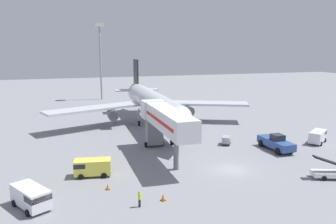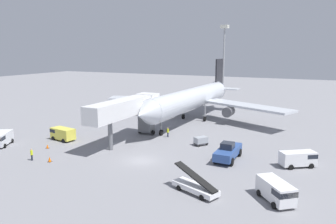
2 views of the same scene
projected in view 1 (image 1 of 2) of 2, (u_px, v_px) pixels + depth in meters
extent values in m
plane|color=gray|center=(232.00, 170.00, 43.93)|extent=(300.00, 300.00, 0.00)
cylinder|color=silver|center=(153.00, 103.00, 66.71)|extent=(5.69, 33.43, 4.47)
cone|color=silver|center=(183.00, 122.00, 49.13)|extent=(4.52, 4.10, 4.38)
cone|color=silver|center=(135.00, 90.00, 85.26)|extent=(4.47, 6.28, 4.24)
cube|color=#232328|center=(136.00, 74.00, 83.05)|extent=(0.54, 4.83, 7.15)
cube|color=silver|center=(147.00, 89.00, 84.09)|extent=(5.49, 3.70, 0.24)
cube|color=silver|center=(126.00, 90.00, 82.63)|extent=(5.49, 3.70, 0.24)
cube|color=silver|center=(201.00, 103.00, 72.66)|extent=(20.14, 12.53, 0.44)
cube|color=silver|center=(95.00, 108.00, 66.53)|extent=(20.36, 11.30, 0.44)
cylinder|color=#4C4C51|center=(188.00, 111.00, 70.80)|extent=(2.15, 2.74, 2.05)
cylinder|color=#4C4C51|center=(113.00, 115.00, 66.51)|extent=(2.15, 2.74, 2.05)
cylinder|color=gray|center=(172.00, 132.00, 54.99)|extent=(0.28, 0.28, 3.08)
cylinder|color=black|center=(172.00, 141.00, 55.27)|extent=(0.39, 1.11, 1.10)
cylinder|color=gray|center=(163.00, 115.00, 69.83)|extent=(0.28, 0.28, 3.08)
cylinder|color=black|center=(163.00, 122.00, 70.11)|extent=(0.39, 1.11, 1.10)
cylinder|color=gray|center=(139.00, 116.00, 68.44)|extent=(0.28, 0.28, 3.08)
cylinder|color=black|center=(139.00, 123.00, 68.72)|extent=(0.39, 1.11, 1.10)
cube|color=silver|center=(169.00, 120.00, 45.90)|extent=(3.23, 15.78, 2.70)
cube|color=red|center=(158.00, 120.00, 45.46)|extent=(0.23, 13.22, 0.44)
cube|color=silver|center=(153.00, 109.00, 53.85)|extent=(3.49, 2.85, 2.84)
cube|color=#232833|center=(151.00, 106.00, 55.02)|extent=(3.30, 0.29, 0.90)
cube|color=slate|center=(154.00, 131.00, 53.93)|extent=(2.58, 1.84, 4.27)
cylinder|color=black|center=(146.00, 145.00, 53.91)|extent=(0.31, 0.80, 0.80)
cylinder|color=black|center=(163.00, 143.00, 54.74)|extent=(0.31, 0.80, 0.80)
cylinder|color=slate|center=(176.00, 152.00, 43.63)|extent=(0.70, 0.70, 4.67)
cube|color=#2D4C8E|center=(276.00, 143.00, 52.29)|extent=(2.40, 6.90, 1.13)
cube|color=#232833|center=(278.00, 137.00, 51.78)|extent=(1.67, 1.80, 0.90)
cylinder|color=black|center=(291.00, 150.00, 50.64)|extent=(0.40, 1.10, 1.10)
cylinder|color=black|center=(278.00, 151.00, 49.96)|extent=(0.40, 1.10, 1.10)
cylinder|color=black|center=(273.00, 142.00, 54.83)|extent=(0.40, 1.10, 1.10)
cylinder|color=black|center=(261.00, 143.00, 54.15)|extent=(0.40, 1.10, 1.10)
cube|color=white|center=(335.00, 174.00, 40.88)|extent=(5.79, 3.65, 0.55)
cube|color=black|center=(336.00, 164.00, 40.64)|extent=(5.54, 2.93, 1.95)
cylinder|color=black|center=(324.00, 178.00, 40.21)|extent=(0.64, 0.42, 0.60)
cylinder|color=black|center=(319.00, 173.00, 41.84)|extent=(0.64, 0.42, 0.60)
cube|color=white|center=(31.00, 196.00, 33.25)|extent=(4.15, 5.16, 1.84)
cube|color=#1E232D|center=(38.00, 197.00, 32.10)|extent=(2.59, 2.36, 0.59)
cylinder|color=black|center=(48.00, 205.00, 33.16)|extent=(0.66, 0.78, 0.68)
cylinder|color=black|center=(28.00, 213.00, 31.71)|extent=(0.66, 0.78, 0.68)
cylinder|color=black|center=(34.00, 197.00, 35.11)|extent=(0.66, 0.78, 0.68)
cylinder|color=black|center=(15.00, 203.00, 33.66)|extent=(0.66, 0.78, 0.68)
cube|color=white|center=(318.00, 136.00, 56.17)|extent=(4.84, 4.14, 1.77)
cube|color=#1E232D|center=(320.00, 132.00, 57.32)|extent=(2.28, 2.38, 0.57)
cylinder|color=black|center=(314.00, 138.00, 57.97)|extent=(0.75, 0.66, 0.68)
cylinder|color=black|center=(325.00, 140.00, 56.92)|extent=(0.75, 0.66, 0.68)
cylinder|color=black|center=(309.00, 142.00, 55.73)|extent=(0.75, 0.66, 0.68)
cylinder|color=black|center=(321.00, 144.00, 54.68)|extent=(0.75, 0.66, 0.68)
cube|color=#E5DB4C|center=(93.00, 167.00, 41.58)|extent=(4.69, 2.70, 1.82)
cube|color=#1E232D|center=(80.00, 164.00, 41.28)|extent=(1.73, 2.23, 0.58)
cylinder|color=black|center=(81.00, 177.00, 40.60)|extent=(0.73, 0.47, 0.68)
cylinder|color=black|center=(82.00, 171.00, 42.46)|extent=(0.73, 0.47, 0.68)
cylinder|color=black|center=(104.00, 175.00, 41.01)|extent=(0.73, 0.47, 0.68)
cylinder|color=black|center=(104.00, 170.00, 42.87)|extent=(0.73, 0.47, 0.68)
cube|color=#38383D|center=(226.00, 143.00, 55.44)|extent=(2.22, 2.44, 0.22)
cube|color=#999EA5|center=(226.00, 139.00, 55.33)|extent=(2.22, 2.44, 0.96)
cylinder|color=black|center=(223.00, 142.00, 56.31)|extent=(0.30, 0.37, 0.36)
cylinder|color=black|center=(230.00, 142.00, 55.99)|extent=(0.30, 0.37, 0.36)
cylinder|color=black|center=(222.00, 144.00, 54.93)|extent=(0.30, 0.37, 0.36)
cylinder|color=black|center=(229.00, 145.00, 54.61)|extent=(0.30, 0.37, 0.36)
cylinder|color=#1E2333|center=(181.00, 142.00, 55.41)|extent=(0.35, 0.35, 0.83)
cylinder|color=#D8EA19|center=(181.00, 138.00, 55.27)|extent=(0.47, 0.47, 0.66)
sphere|color=tan|center=(181.00, 135.00, 55.19)|extent=(0.23, 0.23, 0.23)
cylinder|color=#1E2333|center=(140.00, 203.00, 33.52)|extent=(0.34, 0.34, 0.82)
cylinder|color=#D8EA19|center=(139.00, 196.00, 33.39)|extent=(0.46, 0.46, 0.65)
sphere|color=tan|center=(139.00, 192.00, 33.30)|extent=(0.22, 0.22, 0.22)
cube|color=black|center=(163.00, 200.00, 35.01)|extent=(0.51, 0.51, 0.03)
cone|color=orange|center=(163.00, 197.00, 34.94)|extent=(0.43, 0.43, 0.75)
cube|color=black|center=(82.00, 166.00, 45.10)|extent=(0.38, 0.38, 0.03)
cone|color=orange|center=(82.00, 164.00, 45.05)|extent=(0.33, 0.33, 0.56)
cube|color=black|center=(108.00, 189.00, 37.74)|extent=(0.46, 0.46, 0.03)
cone|color=orange|center=(108.00, 186.00, 37.67)|extent=(0.39, 0.39, 0.67)
cylinder|color=#93969B|center=(101.00, 63.00, 103.16)|extent=(0.56, 0.56, 22.20)
cube|color=silver|center=(99.00, 25.00, 101.01)|extent=(2.40, 2.40, 1.00)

